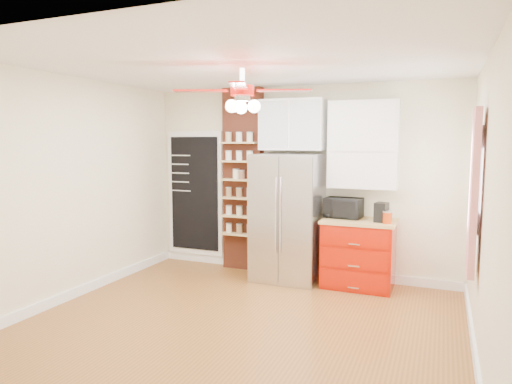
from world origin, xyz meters
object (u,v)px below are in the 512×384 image
at_px(ceiling_fan, 242,91).
at_px(canister_left, 387,218).
at_px(coffee_maker, 381,212).
at_px(toaster_oven, 343,208).
at_px(red_cabinet, 358,253).
at_px(fridge, 288,218).
at_px(pantry_jar_oats, 236,174).

xyz_separation_m(ceiling_fan, canister_left, (1.29, 1.52, -1.45)).
bearing_deg(coffee_maker, toaster_oven, 175.00).
bearing_deg(canister_left, red_cabinet, 157.05).
bearing_deg(canister_left, fridge, 175.45).
height_order(ceiling_fan, coffee_maker, ceiling_fan).
bearing_deg(toaster_oven, canister_left, -18.16).
bearing_deg(canister_left, toaster_oven, 158.45).
bearing_deg(fridge, pantry_jar_oats, 169.15).
bearing_deg(fridge, red_cabinet, 2.95).
height_order(fridge, pantry_jar_oats, fridge).
bearing_deg(ceiling_fan, fridge, 91.76).
xyz_separation_m(fridge, pantry_jar_oats, (-0.86, 0.16, 0.56)).
relative_size(fridge, toaster_oven, 3.64).
bearing_deg(pantry_jar_oats, ceiling_fan, -63.20).
bearing_deg(fridge, coffee_maker, -0.19).
bearing_deg(toaster_oven, fridge, -166.77).
bearing_deg(toaster_oven, ceiling_fan, -108.12).
distance_m(coffee_maker, canister_left, 0.14).
bearing_deg(coffee_maker, red_cabinet, 178.82).
height_order(ceiling_fan, pantry_jar_oats, ceiling_fan).
bearing_deg(pantry_jar_oats, toaster_oven, -1.26).
distance_m(toaster_oven, pantry_jar_oats, 1.65).
relative_size(ceiling_fan, pantry_jar_oats, 10.49).
bearing_deg(canister_left, pantry_jar_oats, 172.97).
xyz_separation_m(canister_left, pantry_jar_oats, (-2.20, 0.27, 0.47)).
height_order(coffee_maker, pantry_jar_oats, pantry_jar_oats).
height_order(red_cabinet, coffee_maker, coffee_maker).
distance_m(red_cabinet, toaster_oven, 0.63).
bearing_deg(red_cabinet, ceiling_fan, -118.71).
relative_size(coffee_maker, pantry_jar_oats, 1.85).
bearing_deg(canister_left, ceiling_fan, -130.26).
bearing_deg(fridge, canister_left, -4.55).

